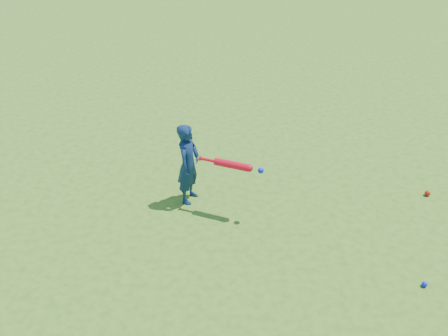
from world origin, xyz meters
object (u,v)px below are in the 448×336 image
object	(u,v)px
child	(188,164)
ground_ball_red	(427,193)
ground_ball_blue	(424,284)
bat_swing	(235,165)

from	to	relation	value
child	ground_ball_red	bearing A→B (deg)	-68.22
ground_ball_blue	bat_swing	xyz separation A→B (m)	(-2.09, 1.28, 0.69)
ground_ball_red	ground_ball_blue	bearing A→B (deg)	-108.33
child	bat_swing	size ratio (longest dim) A/B	1.38
ground_ball_red	bat_swing	world-z (taller)	bat_swing
child	ground_ball_blue	world-z (taller)	child
child	ground_ball_red	xyz separation A→B (m)	(3.27, 0.18, -0.53)
ground_ball_red	bat_swing	size ratio (longest dim) A/B	0.09
ground_ball_blue	child	bearing A→B (deg)	149.98
child	bat_swing	bearing A→B (deg)	-95.49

